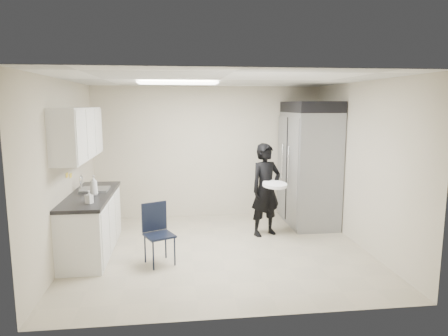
{
  "coord_description": "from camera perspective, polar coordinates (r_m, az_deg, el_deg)",
  "views": [
    {
      "loc": [
        -0.65,
        -5.89,
        2.24
      ],
      "look_at": [
        0.09,
        0.2,
        1.27
      ],
      "focal_mm": 32.0,
      "sensor_mm": 36.0,
      "label": 1
    }
  ],
  "objects": [
    {
      "name": "ceiling_panel",
      "position": [
        6.3,
        -6.6,
        11.97
      ],
      "size": [
        1.2,
        0.6,
        0.02
      ],
      "primitive_type": "cube",
      "color": "white",
      "rests_on": "ceiling"
    },
    {
      "name": "folding_chair",
      "position": [
        5.77,
        -9.22,
        -9.49
      ],
      "size": [
        0.5,
        0.5,
        0.84
      ],
      "primitive_type": "cube",
      "rotation": [
        0.0,
        0.0,
        0.43
      ],
      "color": "black",
      "rests_on": "floor"
    },
    {
      "name": "upper_cabinets",
      "position": [
        6.27,
        -20.12,
        4.68
      ],
      "size": [
        0.35,
        1.8,
        0.75
      ],
      "primitive_type": "cube",
      "color": "silver",
      "rests_on": "left_wall"
    },
    {
      "name": "faucet",
      "position": [
        6.62,
        -19.72,
        -2.13
      ],
      "size": [
        0.02,
        0.02,
        0.24
      ],
      "primitive_type": "cylinder",
      "color": "silver",
      "rests_on": "countertop"
    },
    {
      "name": "commercial_fridge",
      "position": [
        7.67,
        12.03,
        -0.1
      ],
      "size": [
        0.8,
        1.35,
        2.1
      ],
      "primitive_type": "cube",
      "color": "gray",
      "rests_on": "floor"
    },
    {
      "name": "fridge_compressor",
      "position": [
        7.58,
        12.32,
        8.52
      ],
      "size": [
        0.8,
        1.35,
        0.2
      ],
      "primitive_type": "cube",
      "color": "black",
      "rests_on": "commercial_fridge"
    },
    {
      "name": "floor",
      "position": [
        6.33,
        -0.59,
        -11.69
      ],
      "size": [
        4.5,
        4.5,
        0.0
      ],
      "primitive_type": "plane",
      "color": "tan",
      "rests_on": "ground"
    },
    {
      "name": "towel_dispenser",
      "position": [
        7.42,
        -18.52,
        3.76
      ],
      "size": [
        0.22,
        0.3,
        0.35
      ],
      "primitive_type": "cube",
      "color": "black",
      "rests_on": "left_wall"
    },
    {
      "name": "notice_sticker_left",
      "position": [
        6.28,
        -21.52,
        -0.96
      ],
      "size": [
        0.0,
        0.12,
        0.07
      ],
      "primitive_type": "cube",
      "color": "yellow",
      "rests_on": "left_wall"
    },
    {
      "name": "notice_sticker_right",
      "position": [
        6.48,
        -21.06,
        -1.01
      ],
      "size": [
        0.0,
        0.12,
        0.07
      ],
      "primitive_type": "cube",
      "color": "yellow",
      "rests_on": "left_wall"
    },
    {
      "name": "soap_bottle_a",
      "position": [
        6.24,
        -18.12,
        -2.34
      ],
      "size": [
        0.16,
        0.16,
        0.3
      ],
      "primitive_type": "imported",
      "rotation": [
        0.0,
        0.0,
        0.69
      ],
      "color": "white",
      "rests_on": "countertop"
    },
    {
      "name": "countertop",
      "position": [
        6.37,
        -18.56,
        -3.74
      ],
      "size": [
        0.64,
        1.95,
        0.05
      ],
      "primitive_type": "cube",
      "color": "black",
      "rests_on": "lower_counter"
    },
    {
      "name": "sink",
      "position": [
        6.61,
        -17.95,
        -3.39
      ],
      "size": [
        0.42,
        0.4,
        0.14
      ],
      "primitive_type": "cube",
      "color": "gray",
      "rests_on": "countertop"
    },
    {
      "name": "bucket_lid",
      "position": [
        6.67,
        7.27,
        -2.38
      ],
      "size": [
        0.53,
        0.53,
        0.05
      ],
      "primitive_type": "cylinder",
      "rotation": [
        0.0,
        0.0,
        0.4
      ],
      "color": "white",
      "rests_on": "man_tuxedo"
    },
    {
      "name": "lower_counter",
      "position": [
        6.48,
        -18.36,
        -7.66
      ],
      "size": [
        0.6,
        1.9,
        0.86
      ],
      "primitive_type": "cube",
      "color": "silver",
      "rests_on": "floor"
    },
    {
      "name": "back_wall",
      "position": [
        7.97,
        -2.19,
        2.25
      ],
      "size": [
        4.5,
        0.0,
        4.5
      ],
      "primitive_type": "plane",
      "rotation": [
        1.57,
        0.0,
        0.0
      ],
      "color": "#BFB69E",
      "rests_on": "floor"
    },
    {
      "name": "ceiling",
      "position": [
        5.93,
        -0.63,
        12.5
      ],
      "size": [
        4.5,
        4.5,
        0.0
      ],
      "primitive_type": "plane",
      "rotation": [
        3.14,
        0.0,
        0.0
      ],
      "color": "silver",
      "rests_on": "back_wall"
    },
    {
      "name": "left_wall",
      "position": [
        6.17,
        -21.85,
        -0.39
      ],
      "size": [
        0.0,
        4.0,
        4.0
      ],
      "primitive_type": "plane",
      "rotation": [
        1.57,
        0.0,
        1.57
      ],
      "color": "#BFB69E",
      "rests_on": "floor"
    },
    {
      "name": "right_wall",
      "position": [
        6.63,
        19.1,
        0.37
      ],
      "size": [
        0.0,
        4.0,
        4.0
      ],
      "primitive_type": "plane",
      "rotation": [
        1.57,
        0.0,
        -1.57
      ],
      "color": "#BFB69E",
      "rests_on": "floor"
    },
    {
      "name": "soap_bottle_b",
      "position": [
        5.74,
        -18.71,
        -3.94
      ],
      "size": [
        0.11,
        0.11,
        0.18
      ],
      "primitive_type": "imported",
      "rotation": [
        0.0,
        0.0,
        -0.49
      ],
      "color": "#ABAAB6",
      "rests_on": "countertop"
    },
    {
      "name": "man_tuxedo",
      "position": [
        6.89,
        5.99,
        -3.11
      ],
      "size": [
        0.69,
        0.59,
        1.6
      ],
      "primitive_type": "imported",
      "rotation": [
        0.0,
        0.0,
        0.4
      ],
      "color": "black",
      "rests_on": "floor"
    }
  ]
}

